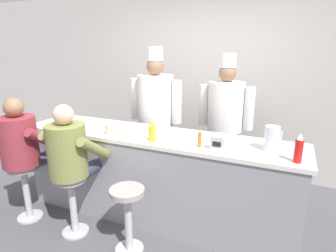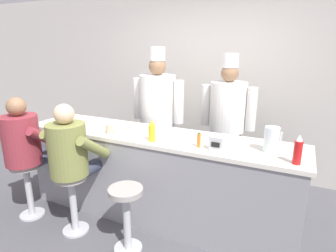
{
  "view_description": "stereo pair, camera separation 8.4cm",
  "coord_description": "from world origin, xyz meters",
  "px_view_note": "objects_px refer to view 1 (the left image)",
  "views": [
    {
      "loc": [
        1.28,
        -2.22,
        1.89
      ],
      "look_at": [
        0.17,
        0.3,
        1.1
      ],
      "focal_mm": 30.0,
      "sensor_mm": 36.0,
      "label": 1
    },
    {
      "loc": [
        1.35,
        -2.18,
        1.89
      ],
      "look_at": [
        0.17,
        0.3,
        1.1
      ],
      "focal_mm": 30.0,
      "sensor_mm": 36.0,
      "label": 2
    }
  ],
  "objects_px": {
    "breakfast_plate": "(72,125)",
    "empty_stool_round": "(128,210)",
    "mustard_bottle_yellow": "(152,131)",
    "hot_sauce_bottle_orange": "(200,140)",
    "diner_seated_maroon": "(22,145)",
    "diner_seated_olive": "(70,155)",
    "water_pitcher_clear": "(272,139)",
    "coffee_mug_tan": "(109,129)",
    "napkin_dispenser_chrome": "(218,143)",
    "cereal_bowl": "(127,128)",
    "cook_in_whites_far": "(225,118)",
    "cook_in_whites_near": "(156,112)",
    "ketchup_bottle_red": "(299,149)"
  },
  "relations": [
    {
      "from": "hot_sauce_bottle_orange",
      "to": "cook_in_whites_near",
      "type": "distance_m",
      "value": 1.29
    },
    {
      "from": "ketchup_bottle_red",
      "to": "napkin_dispenser_chrome",
      "type": "relative_size",
      "value": 1.93
    },
    {
      "from": "mustard_bottle_yellow",
      "to": "diner_seated_olive",
      "type": "distance_m",
      "value": 0.84
    },
    {
      "from": "ketchup_bottle_red",
      "to": "cook_in_whites_near",
      "type": "xyz_separation_m",
      "value": [
        -1.74,
        0.95,
        -0.06
      ]
    },
    {
      "from": "cereal_bowl",
      "to": "cook_in_whites_far",
      "type": "xyz_separation_m",
      "value": [
        0.89,
        0.93,
        -0.02
      ]
    },
    {
      "from": "napkin_dispenser_chrome",
      "to": "diner_seated_olive",
      "type": "height_order",
      "value": "diner_seated_olive"
    },
    {
      "from": "water_pitcher_clear",
      "to": "empty_stool_round",
      "type": "height_order",
      "value": "water_pitcher_clear"
    },
    {
      "from": "cereal_bowl",
      "to": "cook_in_whites_far",
      "type": "bearing_deg",
      "value": 46.51
    },
    {
      "from": "hot_sauce_bottle_orange",
      "to": "mustard_bottle_yellow",
      "type": "bearing_deg",
      "value": -175.57
    },
    {
      "from": "diner_seated_olive",
      "to": "empty_stool_round",
      "type": "relative_size",
      "value": 2.11
    },
    {
      "from": "breakfast_plate",
      "to": "cook_in_whites_near",
      "type": "relative_size",
      "value": 0.13
    },
    {
      "from": "ketchup_bottle_red",
      "to": "cook_in_whites_far",
      "type": "relative_size",
      "value": 0.14
    },
    {
      "from": "mustard_bottle_yellow",
      "to": "coffee_mug_tan",
      "type": "xyz_separation_m",
      "value": [
        -0.53,
        0.03,
        -0.05
      ]
    },
    {
      "from": "breakfast_plate",
      "to": "diner_seated_olive",
      "type": "relative_size",
      "value": 0.17
    },
    {
      "from": "ketchup_bottle_red",
      "to": "cereal_bowl",
      "type": "bearing_deg",
      "value": 172.84
    },
    {
      "from": "mustard_bottle_yellow",
      "to": "diner_seated_olive",
      "type": "bearing_deg",
      "value": -152.16
    },
    {
      "from": "ketchup_bottle_red",
      "to": "napkin_dispenser_chrome",
      "type": "bearing_deg",
      "value": 177.99
    },
    {
      "from": "breakfast_plate",
      "to": "empty_stool_round",
      "type": "distance_m",
      "value": 1.32
    },
    {
      "from": "ketchup_bottle_red",
      "to": "diner_seated_maroon",
      "type": "distance_m",
      "value": 2.72
    },
    {
      "from": "cereal_bowl",
      "to": "napkin_dispenser_chrome",
      "type": "bearing_deg",
      "value": -10.29
    },
    {
      "from": "cereal_bowl",
      "to": "empty_stool_round",
      "type": "xyz_separation_m",
      "value": [
        0.37,
        -0.63,
        -0.57
      ]
    },
    {
      "from": "coffee_mug_tan",
      "to": "diner_seated_maroon",
      "type": "xyz_separation_m",
      "value": [
        -0.84,
        -0.41,
        -0.16
      ]
    },
    {
      "from": "ketchup_bottle_red",
      "to": "cook_in_whites_near",
      "type": "relative_size",
      "value": 0.13
    },
    {
      "from": "ketchup_bottle_red",
      "to": "cereal_bowl",
      "type": "distance_m",
      "value": 1.75
    },
    {
      "from": "water_pitcher_clear",
      "to": "cook_in_whites_near",
      "type": "bearing_deg",
      "value": 153.3
    },
    {
      "from": "mustard_bottle_yellow",
      "to": "breakfast_plate",
      "type": "relative_size",
      "value": 0.92
    },
    {
      "from": "breakfast_plate",
      "to": "empty_stool_round",
      "type": "xyz_separation_m",
      "value": [
        1.07,
        -0.53,
        -0.56
      ]
    },
    {
      "from": "mustard_bottle_yellow",
      "to": "empty_stool_round",
      "type": "distance_m",
      "value": 0.77
    },
    {
      "from": "diner_seated_olive",
      "to": "cook_in_whites_far",
      "type": "height_order",
      "value": "cook_in_whites_far"
    },
    {
      "from": "cook_in_whites_near",
      "to": "coffee_mug_tan",
      "type": "bearing_deg",
      "value": -95.84
    },
    {
      "from": "cereal_bowl",
      "to": "empty_stool_round",
      "type": "height_order",
      "value": "cereal_bowl"
    },
    {
      "from": "cereal_bowl",
      "to": "diner_seated_maroon",
      "type": "height_order",
      "value": "diner_seated_maroon"
    },
    {
      "from": "water_pitcher_clear",
      "to": "breakfast_plate",
      "type": "height_order",
      "value": "water_pitcher_clear"
    },
    {
      "from": "ketchup_bottle_red",
      "to": "cook_in_whites_far",
      "type": "distance_m",
      "value": 1.43
    },
    {
      "from": "hot_sauce_bottle_orange",
      "to": "cook_in_whites_near",
      "type": "xyz_separation_m",
      "value": [
        -0.91,
        0.92,
        -0.02
      ]
    },
    {
      "from": "diner_seated_maroon",
      "to": "diner_seated_olive",
      "type": "distance_m",
      "value": 0.66
    },
    {
      "from": "water_pitcher_clear",
      "to": "cereal_bowl",
      "type": "distance_m",
      "value": 1.52
    },
    {
      "from": "cook_in_whites_far",
      "to": "mustard_bottle_yellow",
      "type": "bearing_deg",
      "value": -111.74
    },
    {
      "from": "hot_sauce_bottle_orange",
      "to": "breakfast_plate",
      "type": "bearing_deg",
      "value": 177.02
    },
    {
      "from": "ketchup_bottle_red",
      "to": "breakfast_plate",
      "type": "relative_size",
      "value": 1.04
    },
    {
      "from": "coffee_mug_tan",
      "to": "diner_seated_maroon",
      "type": "relative_size",
      "value": 0.09
    },
    {
      "from": "coffee_mug_tan",
      "to": "napkin_dispenser_chrome",
      "type": "height_order",
      "value": "napkin_dispenser_chrome"
    },
    {
      "from": "breakfast_plate",
      "to": "empty_stool_round",
      "type": "height_order",
      "value": "breakfast_plate"
    },
    {
      "from": "cereal_bowl",
      "to": "cook_in_whites_far",
      "type": "distance_m",
      "value": 1.29
    },
    {
      "from": "diner_seated_maroon",
      "to": "empty_stool_round",
      "type": "height_order",
      "value": "diner_seated_maroon"
    },
    {
      "from": "hot_sauce_bottle_orange",
      "to": "diner_seated_maroon",
      "type": "xyz_separation_m",
      "value": [
        -1.85,
        -0.41,
        -0.18
      ]
    },
    {
      "from": "ketchup_bottle_red",
      "to": "water_pitcher_clear",
      "type": "height_order",
      "value": "ketchup_bottle_red"
    },
    {
      "from": "diner_seated_olive",
      "to": "coffee_mug_tan",
      "type": "bearing_deg",
      "value": 65.38
    },
    {
      "from": "coffee_mug_tan",
      "to": "napkin_dispenser_chrome",
      "type": "relative_size",
      "value": 1.0
    },
    {
      "from": "mustard_bottle_yellow",
      "to": "hot_sauce_bottle_orange",
      "type": "bearing_deg",
      "value": 4.43
    }
  ]
}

